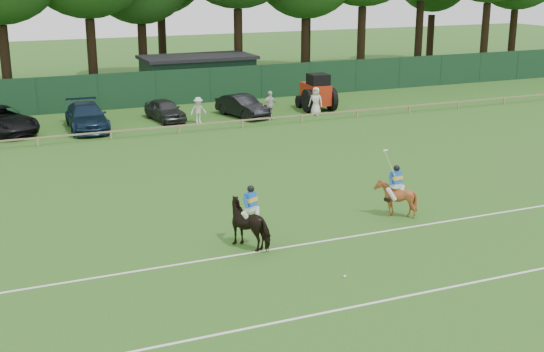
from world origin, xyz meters
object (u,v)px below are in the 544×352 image
suv_black (0,120)px  spectator_left (198,110)px  utility_shed (198,76)px  hatch_grey (165,110)px  horse_dark (251,224)px  spectator_right (316,101)px  estate_black (242,106)px  spectator_mid (270,105)px  tractor (317,93)px  sedan_navy (87,117)px  horse_chestnut (395,198)px  polo_ball (345,276)px

suv_black → spectator_left: (11.58, -1.70, 0.03)m
utility_shed → spectator_left: bearing=-107.6°
hatch_grey → horse_dark: bearing=-104.9°
hatch_grey → suv_black: bearing=172.0°
spectator_left → spectator_right: spectator_right is taller
estate_black → spectator_mid: bearing=-66.2°
horse_dark → spectator_mid: (9.22, 19.96, 0.10)m
estate_black → tractor: tractor is taller
sedan_navy → tractor: 15.49m
hatch_grey → spectator_right: spectator_right is taller
spectator_mid → horse_chestnut: bearing=-111.9°
horse_chestnut → tractor: size_ratio=0.47×
spectator_left → spectator_right: (7.88, -0.65, 0.11)m
spectator_right → spectator_mid: bearing=-137.4°
estate_black → spectator_mid: 2.04m
estate_black → spectator_left: spectator_left is taller
sedan_navy → estate_black: (9.99, -0.01, -0.08)m
hatch_grey → tractor: (10.45, -0.65, 0.51)m
horse_chestnut → utility_shed: 29.69m
horse_chestnut → estate_black: bearing=-103.1°
spectator_left → suv_black: bearing=170.1°
utility_shed → sedan_navy: bearing=-137.9°
spectator_mid → tractor: tractor is taller
horse_dark → horse_chestnut: 6.41m
horse_dark → suv_black: (-6.86, 22.49, -0.04)m
sedan_navy → estate_black: bearing=2.1°
suv_black → sedan_navy: size_ratio=1.05×
estate_black → spectator_mid: (1.26, -1.59, 0.22)m
utility_shed → tractor: 10.37m
horse_chestnut → sedan_navy: sedan_navy is taller
spectator_mid → polo_ball: bearing=-121.0°
spectator_left → polo_ball: (-3.01, -24.49, -0.77)m
hatch_grey → tractor: size_ratio=1.28×
spectator_right → horse_dark: bearing=-82.7°
spectator_left → tractor: size_ratio=0.53×
polo_ball → tractor: bearing=65.2°
suv_black → spectator_left: spectator_left is taller
hatch_grey → estate_black: 5.02m
utility_shed → estate_black: bearing=-88.7°
horse_dark → polo_ball: (1.70, -3.70, -0.78)m
spectator_mid → polo_ball: size_ratio=20.49×
utility_shed → horse_dark: bearing=-104.3°
tractor → suv_black: bearing=-178.3°
spectator_right → utility_shed: size_ratio=0.22×
spectator_left → polo_ball: size_ratio=18.11×
sedan_navy → spectator_mid: spectator_mid is taller
suv_black → hatch_grey: size_ratio=1.42×
horse_dark → spectator_left: bearing=-133.1°
hatch_grey → utility_shed: 9.36m
spectator_left → polo_ball: spectator_left is taller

